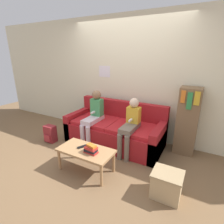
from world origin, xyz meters
name	(u,v)px	position (x,y,z in m)	size (l,w,h in m)	color
ground_plane	(101,155)	(0.00, 0.00, 0.00)	(10.00, 10.00, 0.00)	brown
wall_back	(127,79)	(0.00, 1.09, 1.30)	(8.00, 0.06, 2.60)	beige
couch	(115,130)	(0.00, 0.56, 0.29)	(1.99, 0.88, 0.85)	maroon
coffee_table	(86,152)	(0.03, -0.50, 0.34)	(0.89, 0.45, 0.39)	#AD7F51
person_left	(93,115)	(-0.40, 0.36, 0.63)	(0.24, 0.59, 1.12)	silver
person_right	(130,124)	(0.43, 0.35, 0.60)	(0.24, 0.59, 1.05)	#756656
tv_remote	(82,147)	(-0.06, -0.46, 0.40)	(0.11, 0.17, 0.02)	black
book_stack	(91,149)	(0.16, -0.53, 0.45)	(0.22, 0.14, 0.14)	red
bookshelf	(187,121)	(1.34, 0.88, 0.64)	(0.37, 0.34, 1.27)	brown
storage_box	(167,184)	(1.29, -0.42, 0.18)	(0.39, 0.34, 0.36)	tan
backpack	(50,134)	(-1.26, -0.07, 0.18)	(0.24, 0.19, 0.36)	maroon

